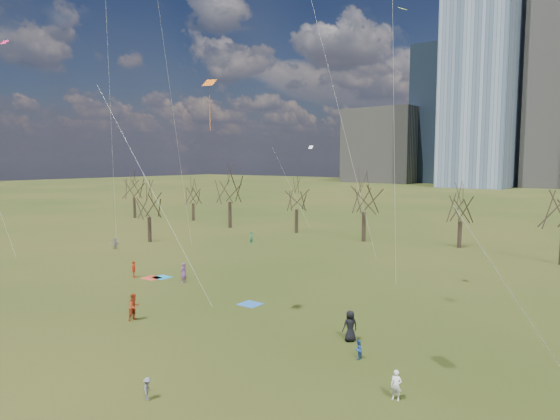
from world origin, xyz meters
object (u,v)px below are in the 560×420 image
Objects in this scene: blanket_navy at (250,304)px; person_4 at (134,269)px; blanket_teal at (162,277)px; person_2 at (134,307)px; blanket_crimson at (152,278)px; person_1 at (396,385)px.

person_4 is at bearing -179.75° from blanket_navy.
blanket_teal is 12.70m from person_2.
blanket_navy is at bearing -3.55° from blanket_crimson.
blanket_crimson is 1.13× the size of person_1.
person_2 is (8.53, -9.36, 0.94)m from blanket_teal.
person_1 is 0.74× the size of person_2.
person_1 is (28.47, -8.37, 0.69)m from blanket_crimson.
person_2 reaches higher than blanket_navy.
person_1 is 30.91m from person_4.
blanket_crimson is 29.68m from person_1.
person_2 reaches higher than blanket_teal.
blanket_crimson is 1.01× the size of person_4.
blanket_teal is 1.00× the size of blanket_navy.
blanket_navy is at bearing -7.12° from blanket_teal.
person_4 reaches higher than blanket_crimson.
blanket_teal and blanket_crimson have the same top height.
blanket_teal is at bearing 172.88° from blanket_navy.
person_1 is 19.41m from person_2.
blanket_teal is 12.55m from blanket_navy.
person_4 reaches higher than blanket_navy.
blanket_teal is 0.84× the size of person_2.
person_1 is 0.89× the size of person_4.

